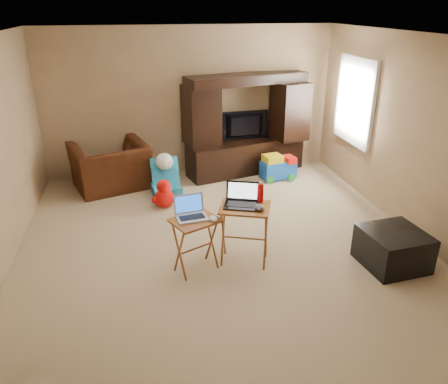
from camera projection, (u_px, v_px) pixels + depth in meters
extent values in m
plane|color=tan|center=(221.00, 243.00, 5.56)|extent=(5.50, 5.50, 0.00)
plane|color=silver|center=(220.00, 36.00, 4.56)|extent=(5.50, 5.50, 0.00)
plane|color=tan|center=(190.00, 102.00, 7.53)|extent=(5.00, 0.00, 5.00)
plane|color=tan|center=(310.00, 290.00, 2.59)|extent=(5.00, 0.00, 5.00)
plane|color=tan|center=(414.00, 138.00, 5.52)|extent=(0.00, 5.50, 5.50)
plane|color=white|center=(356.00, 101.00, 6.85)|extent=(0.00, 1.20, 1.20)
cube|color=white|center=(355.00, 101.00, 6.85)|extent=(0.06, 1.14, 1.34)
cube|color=black|center=(246.00, 125.00, 7.60)|extent=(2.18, 1.04, 1.73)
imported|color=black|center=(245.00, 126.00, 7.65)|extent=(0.88, 0.18, 0.51)
imported|color=#481E0F|center=(111.00, 167.00, 7.08)|extent=(1.41, 1.32, 0.75)
cube|color=black|center=(393.00, 248.00, 5.03)|extent=(0.72, 0.72, 0.43)
cube|color=#A65728|center=(196.00, 245.00, 4.89)|extent=(0.61, 0.56, 0.64)
cube|color=#A45B27|center=(244.00, 235.00, 5.03)|extent=(0.68, 0.61, 0.72)
cube|color=#B0B0B5|center=(192.00, 209.00, 4.74)|extent=(0.37, 0.32, 0.24)
cube|color=black|center=(241.00, 196.00, 4.85)|extent=(0.46, 0.42, 0.24)
ellipsoid|color=white|center=(213.00, 219.00, 4.73)|extent=(0.10, 0.14, 0.05)
ellipsoid|color=#3A3A3F|center=(259.00, 208.00, 4.79)|extent=(0.11, 0.16, 0.06)
cylinder|color=red|center=(260.00, 193.00, 4.95)|extent=(0.07, 0.07, 0.22)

